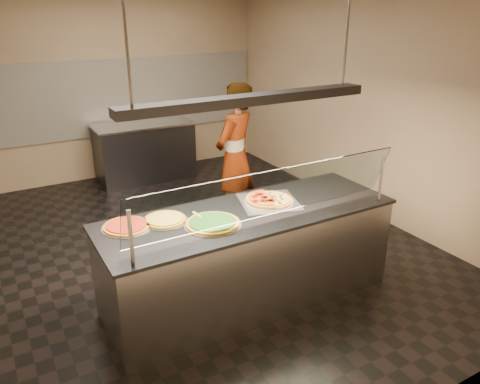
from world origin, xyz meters
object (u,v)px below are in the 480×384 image
half_pizza_pepperoni (259,201)px  prep_table (145,151)px  worker (235,157)px  heat_lamp_housing (250,100)px  pizza_tomato (126,226)px  pizza_spatula (203,216)px  perforated_tray (269,201)px  pizza_spinach (213,223)px  serving_counter (249,256)px  pizza_cheese (164,219)px  half_pizza_sausage (278,197)px  sneeze_guard (270,194)px

half_pizza_pepperoni → prep_table: (0.11, 3.69, -0.50)m
worker → heat_lamp_housing: heat_lamp_housing is taller
pizza_tomato → heat_lamp_housing: bearing=-12.5°
half_pizza_pepperoni → pizza_spatula: (-0.60, -0.03, -0.01)m
perforated_tray → pizza_spinach: (-0.69, -0.18, 0.01)m
serving_counter → perforated_tray: perforated_tray is taller
perforated_tray → worker: worker is taller
pizza_cheese → pizza_spinach: bearing=-40.6°
worker → pizza_spatula: bearing=21.2°
pizza_spatula → heat_lamp_housing: 1.08m
perforated_tray → worker: bearing=73.5°
perforated_tray → pizza_spinach: pizza_spinach is taller
half_pizza_sausage → worker: worker is taller
prep_table → half_pizza_sausage: bearing=-88.4°
pizza_spinach → pizza_spatula: 0.15m
perforated_tray → pizza_spatula: 0.71m
pizza_cheese → worker: (1.44, 1.32, -0.02)m
pizza_tomato → heat_lamp_housing: (1.07, -0.24, 1.01)m
pizza_spinach → pizza_cheese: size_ratio=1.25×
serving_counter → perforated_tray: bearing=20.5°
pizza_cheese → half_pizza_pepperoni: bearing=-6.1°
pizza_tomato → worker: size_ratio=0.23×
serving_counter → heat_lamp_housing: bearing=90.0°
sneeze_guard → half_pizza_pepperoni: bearing=68.7°
pizza_cheese → pizza_tomato: same height
half_pizza_pepperoni → half_pizza_sausage: 0.21m
worker → heat_lamp_housing: (-0.70, -1.52, 1.03)m
pizza_spinach → heat_lamp_housing: (0.41, 0.08, 1.00)m
pizza_spatula → sneeze_guard: bearing=-44.5°
pizza_spinach → worker: 1.94m
sneeze_guard → worker: size_ratio=1.37×
pizza_spatula → serving_counter: bearing=-9.8°
heat_lamp_housing → pizza_spinach: bearing=-169.2°
prep_table → pizza_cheese: bearing=-105.8°
serving_counter → pizza_tomato: pizza_tomato is taller
serving_counter → pizza_cheese: bearing=164.6°
perforated_tray → heat_lamp_housing: heat_lamp_housing is taller
pizza_spinach → heat_lamp_housing: size_ratio=0.22×
serving_counter → pizza_spinach: bearing=-169.2°
pizza_tomato → pizza_cheese: bearing=-5.6°
serving_counter → sneeze_guard: sneeze_guard is taller
pizza_tomato → half_pizza_sausage: bearing=-5.2°
perforated_tray → pizza_tomato: pizza_tomato is taller
pizza_cheese → worker: bearing=42.5°
serving_counter → perforated_tray: (0.28, 0.10, 0.47)m
half_pizza_sausage → heat_lamp_housing: size_ratio=0.21×
half_pizza_sausage → perforated_tray: bearing=179.4°
sneeze_guard → half_pizza_sausage: size_ratio=5.18×
serving_counter → half_pizza_pepperoni: bearing=31.0°
perforated_tray → heat_lamp_housing: bearing=-159.5°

